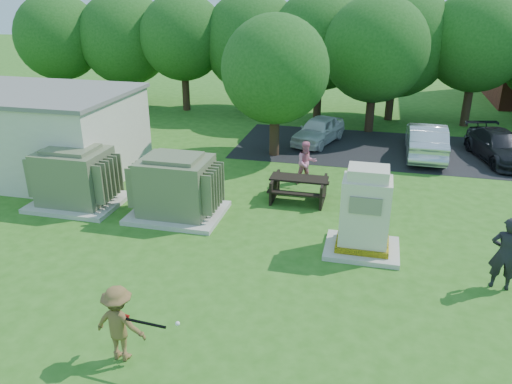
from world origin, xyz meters
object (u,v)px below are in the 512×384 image
(picnic_table, at_px, (299,186))
(person_at_picnic, at_px, (306,163))
(transformer_left, at_px, (75,178))
(car_silver_a, at_px, (426,140))
(generator_cabinet, at_px, (365,216))
(car_dark, at_px, (500,146))
(person_by_generator, at_px, (505,254))
(transformer_right, at_px, (176,188))
(batter, at_px, (119,323))
(car_white, at_px, (319,130))

(picnic_table, xyz_separation_m, person_at_picnic, (0.01, 1.68, 0.30))
(transformer_left, relative_size, car_silver_a, 0.66)
(generator_cabinet, bearing_deg, car_dark, 60.80)
(person_by_generator, height_order, car_dark, person_by_generator)
(transformer_right, distance_m, generator_cabinet, 6.15)
(batter, xyz_separation_m, car_dark, (9.92, 15.29, -0.20))
(picnic_table, xyz_separation_m, car_white, (-0.20, 7.12, 0.10))
(picnic_table, relative_size, person_at_picnic, 1.21)
(car_silver_a, bearing_deg, batter, 66.09)
(transformer_left, distance_m, picnic_table, 7.73)
(transformer_right, distance_m, person_at_picnic, 5.36)
(transformer_right, xyz_separation_m, car_silver_a, (8.36, 8.40, -0.22))
(generator_cabinet, height_order, picnic_table, generator_cabinet)
(transformer_right, height_order, batter, transformer_right)
(transformer_right, height_order, car_dark, transformer_right)
(picnic_table, height_order, person_at_picnic, person_at_picnic)
(transformer_left, xyz_separation_m, person_by_generator, (13.21, -2.10, -0.00))
(generator_cabinet, bearing_deg, batter, -128.68)
(generator_cabinet, xyz_separation_m, car_white, (-2.57, 10.34, -0.48))
(transformer_left, relative_size, picnic_table, 1.50)
(generator_cabinet, height_order, car_dark, generator_cabinet)
(picnic_table, bearing_deg, transformer_right, -149.35)
(batter, relative_size, person_at_picnic, 1.00)
(car_dark, bearing_deg, batter, -136.90)
(batter, bearing_deg, person_by_generator, -146.70)
(person_by_generator, bearing_deg, batter, 37.35)
(person_by_generator, bearing_deg, car_dark, -92.73)
(transformer_right, relative_size, car_dark, 0.69)
(batter, xyz_separation_m, person_at_picnic, (2.20, 10.57, 0.00))
(generator_cabinet, relative_size, batter, 1.53)
(batter, xyz_separation_m, person_by_generator, (8.00, 4.60, 0.14))
(car_silver_a, distance_m, car_dark, 3.08)
(car_white, bearing_deg, transformer_left, -110.43)
(generator_cabinet, bearing_deg, car_silver_a, 76.31)
(transformer_right, xyz_separation_m, car_white, (3.49, 9.31, -0.34))
(person_at_picnic, relative_size, car_silver_a, 0.37)
(generator_cabinet, bearing_deg, transformer_left, 174.02)
(transformer_right, xyz_separation_m, car_dark, (11.43, 8.59, -0.34))
(batter, bearing_deg, generator_cabinet, -125.29)
(car_white, height_order, car_silver_a, car_silver_a)
(transformer_left, relative_size, person_at_picnic, 1.80)
(person_at_picnic, relative_size, car_dark, 0.38)
(transformer_left, height_order, car_silver_a, transformer_left)
(batter, relative_size, car_dark, 0.38)
(person_by_generator, bearing_deg, transformer_right, -5.02)
(picnic_table, relative_size, car_silver_a, 0.44)
(batter, bearing_deg, transformer_left, -48.77)
(person_at_picnic, height_order, car_dark, person_at_picnic)
(generator_cabinet, distance_m, person_at_picnic, 5.43)
(transformer_right, distance_m, car_white, 9.95)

